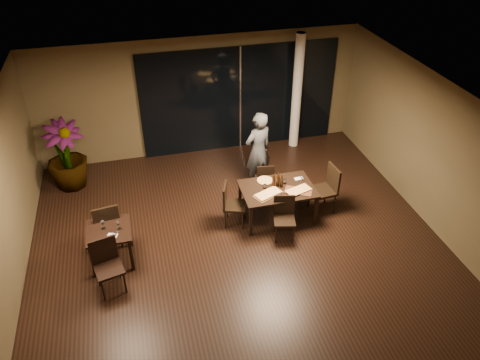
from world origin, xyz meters
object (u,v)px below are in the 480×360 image
chair_main_near (284,215)px  bottle_b (282,181)px  chair_main_right (327,187)px  chair_main_far (265,178)px  side_table (109,235)px  main_table (278,191)px  chair_main_left (231,202)px  potted_plant (66,156)px  bottle_a (274,180)px  chair_side_near (107,262)px  bottle_c (278,179)px  chair_side_far (107,223)px  diner (258,151)px

chair_main_near → bottle_b: 0.73m
chair_main_right → chair_main_far: bearing=-131.0°
side_table → chair_main_near: bearing=-1.3°
chair_main_right → main_table: bearing=-95.0°
chair_main_left → potted_plant: potted_plant is taller
chair_main_far → bottle_a: bearing=94.8°
potted_plant → main_table: bearing=-28.4°
chair_side_near → bottle_a: size_ratio=3.19×
bottle_b → bottle_c: (-0.06, 0.05, 0.01)m
chair_main_near → potted_plant: potted_plant is taller
chair_main_far → chair_side_far: size_ratio=0.81×
chair_main_near → chair_side_far: 3.44m
chair_main_left → potted_plant: (-3.29, 2.26, 0.28)m
chair_side_far → chair_main_right: bearing=173.0°
diner → potted_plant: 4.34m
main_table → chair_side_near: (-3.47, -1.15, -0.11)m
side_table → bottle_a: bearing=9.6°
main_table → chair_main_near: size_ratio=1.67×
main_table → bottle_b: size_ratio=5.12×
chair_main_right → bottle_c: 1.13m
main_table → chair_main_far: chair_main_far is taller
chair_main_near → bottle_b: (0.13, 0.60, 0.39)m
chair_main_near → chair_main_right: size_ratio=0.85×
chair_side_near → bottle_c: 3.72m
chair_main_left → bottle_a: (0.91, 0.01, 0.38)m
chair_main_far → bottle_c: bearing=102.2°
side_table → chair_side_far: bearing=95.9°
chair_main_near → diner: diner is taller
chair_main_near → bottle_b: bottle_b is taller
chair_main_right → potted_plant: size_ratio=0.65×
chair_main_right → bottle_b: chair_main_right is taller
main_table → chair_main_near: bearing=-94.2°
chair_side_near → diner: bearing=21.7°
chair_side_far → bottle_b: bearing=173.6°
chair_main_near → chair_main_far: bearing=102.5°
chair_main_far → chair_side_near: size_ratio=0.83×
bottle_b → chair_side_near: bearing=-161.7°
chair_side_far → bottle_a: (3.37, 0.14, 0.33)m
chair_main_right → chair_side_far: bearing=-94.3°
main_table → chair_main_far: bearing=91.6°
chair_side_far → diner: bearing=-166.7°
side_table → bottle_b: size_ratio=2.73×
side_table → chair_main_left: chair_main_left is taller
potted_plant → bottle_a: size_ratio=5.12×
main_table → chair_main_right: (1.11, 0.01, -0.08)m
chair_side_near → diner: (3.40, 2.39, 0.37)m
chair_main_near → potted_plant: size_ratio=0.56×
chair_main_right → diner: (-1.18, 1.24, 0.35)m
bottle_c → chair_side_near: bearing=-160.7°
chair_main_left → chair_main_right: size_ratio=0.90×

